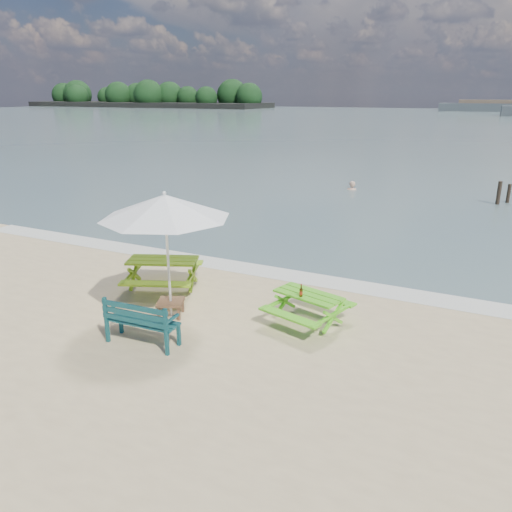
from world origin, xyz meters
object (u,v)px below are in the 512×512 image
at_px(picnic_table_left, 164,275).
at_px(swimmer, 351,198).
at_px(beer_bottle, 301,292).
at_px(side_table, 171,308).
at_px(patio_umbrella, 165,206).
at_px(park_bench, 143,330).
at_px(picnic_table_right, 308,309).

height_order(picnic_table_left, swimmer, picnic_table_left).
height_order(picnic_table_left, beer_bottle, beer_bottle).
distance_m(side_table, patio_umbrella, 2.31).
relative_size(patio_umbrella, beer_bottle, 13.28).
relative_size(side_table, beer_bottle, 2.66).
height_order(park_bench, side_table, park_bench).
height_order(picnic_table_right, side_table, picnic_table_right).
xyz_separation_m(picnic_table_right, swimmer, (-3.45, 15.76, -0.76)).
height_order(park_bench, patio_umbrella, patio_umbrella).
bearing_deg(picnic_table_left, beer_bottle, -6.51).
xyz_separation_m(side_table, swimmer, (-0.57, 16.74, -0.62)).
xyz_separation_m(picnic_table_right, patio_umbrella, (-2.88, -0.98, 2.16)).
bearing_deg(swimmer, park_bench, -87.36).
bearing_deg(side_table, park_bench, -78.72).
bearing_deg(picnic_table_right, patio_umbrella, -161.29).
bearing_deg(beer_bottle, picnic_table_right, 65.67).
bearing_deg(swimmer, picnic_table_left, -91.81).
bearing_deg(patio_umbrella, picnic_table_right, 18.71).
bearing_deg(beer_bottle, patio_umbrella, -164.62).
bearing_deg(picnic_table_right, picnic_table_left, 176.67).
height_order(picnic_table_right, patio_umbrella, patio_umbrella).
distance_m(picnic_table_left, picnic_table_right, 3.95).
xyz_separation_m(beer_bottle, swimmer, (-3.36, 15.97, -1.21)).
relative_size(patio_umbrella, swimmer, 2.07).
height_order(patio_umbrella, swimmer, patio_umbrella).
bearing_deg(swimmer, patio_umbrella, -88.05).
bearing_deg(side_table, picnic_table_right, 18.71).
bearing_deg(picnic_table_left, park_bench, -62.24).
bearing_deg(patio_umbrella, beer_bottle, 15.38).
xyz_separation_m(park_bench, side_table, (-0.26, 1.31, -0.09)).
relative_size(park_bench, beer_bottle, 5.51).
bearing_deg(picnic_table_right, beer_bottle, -114.33).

